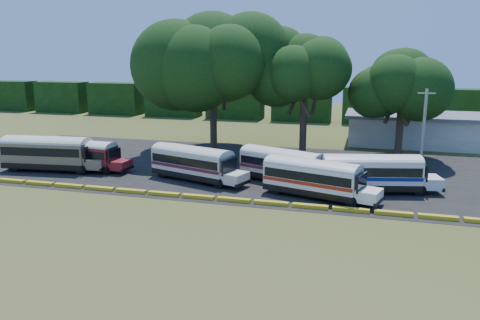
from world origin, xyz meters
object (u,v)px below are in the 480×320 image
(bus_red, at_px, (82,153))
(bus_cream_west, at_px, (194,161))
(bus_white_red, at_px, (314,176))
(tree_west, at_px, (213,57))
(bus_beige, at_px, (49,151))

(bus_red, xyz_separation_m, bus_cream_west, (12.21, -0.67, 0.07))
(bus_white_red, distance_m, tree_west, 22.00)
(bus_red, height_order, bus_white_red, bus_white_red)
(tree_west, bearing_deg, bus_beige, -135.05)
(bus_beige, xyz_separation_m, tree_west, (12.84, 12.82, 9.01))
(bus_beige, bearing_deg, tree_west, 38.58)
(bus_red, xyz_separation_m, bus_white_red, (23.47, -3.00, 0.03))
(bus_red, bearing_deg, bus_white_red, -4.96)
(bus_white_red, bearing_deg, bus_beige, -167.63)
(bus_beige, distance_m, bus_red, 3.11)
(bus_beige, height_order, tree_west, tree_west)
(bus_beige, relative_size, bus_white_red, 1.10)
(bus_red, height_order, tree_west, tree_west)
(bus_white_red, bearing_deg, bus_cream_west, -175.23)
(bus_beige, xyz_separation_m, bus_cream_west, (15.10, 0.45, -0.19))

